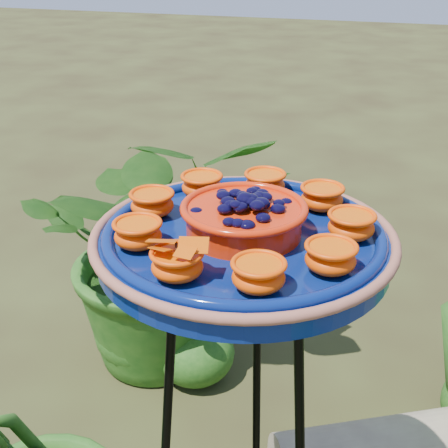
{
  "coord_description": "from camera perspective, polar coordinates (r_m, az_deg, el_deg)",
  "views": [
    {
      "loc": [
        0.18,
        -1.02,
        1.44
      ],
      "look_at": [
        -0.08,
        -0.16,
        1.01
      ],
      "focal_mm": 50.0,
      "sensor_mm": 36.0,
      "label": 1
    }
  ],
  "objects": [
    {
      "name": "feeder_dish",
      "position": [
        1.02,
        1.81,
        -1.02
      ],
      "size": [
        0.5,
        0.5,
        0.11
      ],
      "rotation": [
        0.0,
        0.0,
        0.03
      ],
      "color": "navy",
      "rests_on": "tripod_stand"
    },
    {
      "name": "tripod_stand",
      "position": [
        1.26,
        1.54,
        -18.13
      ],
      "size": [
        0.35,
        0.38,
        0.94
      ],
      "rotation": [
        0.0,
        0.0,
        0.03
      ],
      "color": "black",
      "rests_on": "ground"
    },
    {
      "name": "shrub_back_left",
      "position": [
        2.15,
        -5.78,
        -1.72
      ],
      "size": [
        1.05,
        0.99,
        0.92
      ],
      "primitive_type": "imported",
      "rotation": [
        0.0,
        0.0,
        0.41
      ],
      "color": "#1A4C14",
      "rests_on": "ground"
    }
  ]
}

